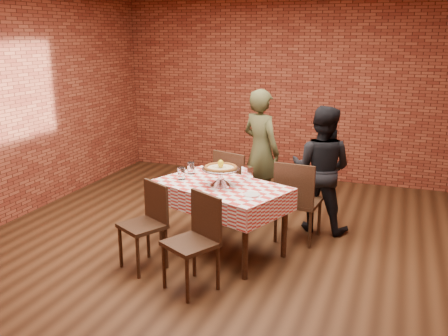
% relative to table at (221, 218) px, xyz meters
% --- Properties ---
extents(ground, '(6.00, 6.00, 0.00)m').
position_rel_table_xyz_m(ground, '(-0.05, 0.09, -0.38)').
color(ground, black).
rests_on(ground, ground).
extents(back_wall, '(5.50, 0.00, 5.50)m').
position_rel_table_xyz_m(back_wall, '(-0.05, 3.09, 1.08)').
color(back_wall, maroon).
rests_on(back_wall, ground).
extents(table, '(1.56, 1.25, 0.75)m').
position_rel_table_xyz_m(table, '(0.00, 0.00, 0.00)').
color(table, '#3E2919').
rests_on(table, ground).
extents(tablecloth, '(1.60, 1.29, 0.23)m').
position_rel_table_xyz_m(tablecloth, '(0.00, 0.00, 0.27)').
color(tablecloth, '#BD322A').
rests_on(tablecloth, table).
extents(pizza_stand, '(0.57, 0.57, 0.18)m').
position_rel_table_xyz_m(pizza_stand, '(0.00, -0.02, 0.47)').
color(pizza_stand, silver).
rests_on(pizza_stand, tablecloth).
extents(pizza, '(0.49, 0.49, 0.03)m').
position_rel_table_xyz_m(pizza, '(0.00, -0.02, 0.57)').
color(pizza, beige).
rests_on(pizza, pizza_stand).
extents(lemon, '(0.09, 0.09, 0.08)m').
position_rel_table_xyz_m(lemon, '(0.00, -0.02, 0.61)').
color(lemon, yellow).
rests_on(lemon, pizza).
extents(water_glass_left, '(0.11, 0.11, 0.13)m').
position_rel_table_xyz_m(water_glass_left, '(-0.47, 0.02, 0.45)').
color(water_glass_left, white).
rests_on(water_glass_left, tablecloth).
extents(water_glass_right, '(0.11, 0.11, 0.13)m').
position_rel_table_xyz_m(water_glass_right, '(-0.46, 0.26, 0.45)').
color(water_glass_right, white).
rests_on(water_glass_right, tablecloth).
extents(side_plate, '(0.21, 0.21, 0.01)m').
position_rel_table_xyz_m(side_plate, '(0.41, -0.23, 0.39)').
color(side_plate, white).
rests_on(side_plate, tablecloth).
extents(sweetener_packet_a, '(0.06, 0.05, 0.00)m').
position_rel_table_xyz_m(sweetener_packet_a, '(0.43, -0.38, 0.39)').
color(sweetener_packet_a, white).
rests_on(sweetener_packet_a, tablecloth).
extents(sweetener_packet_b, '(0.06, 0.05, 0.00)m').
position_rel_table_xyz_m(sweetener_packet_b, '(0.51, -0.34, 0.39)').
color(sweetener_packet_b, white).
rests_on(sweetener_packet_b, tablecloth).
extents(condiment_caddy, '(0.13, 0.13, 0.14)m').
position_rel_table_xyz_m(condiment_caddy, '(0.20, 0.27, 0.45)').
color(condiment_caddy, silver).
rests_on(condiment_caddy, tablecloth).
extents(chair_near_left, '(0.53, 0.53, 0.87)m').
position_rel_table_xyz_m(chair_near_left, '(-0.59, -0.64, 0.06)').
color(chair_near_left, '#3E2919').
rests_on(chair_near_left, ground).
extents(chair_near_right, '(0.56, 0.56, 0.89)m').
position_rel_table_xyz_m(chair_near_right, '(0.03, -0.87, 0.07)').
color(chair_near_right, '#3E2919').
rests_on(chair_near_right, ground).
extents(chair_far_left, '(0.57, 0.57, 0.94)m').
position_rel_table_xyz_m(chair_far_left, '(-0.09, 0.85, 0.09)').
color(chair_far_left, '#3E2919').
rests_on(chair_far_left, ground).
extents(chair_far_right, '(0.50, 0.50, 0.94)m').
position_rel_table_xyz_m(chair_far_right, '(0.71, 0.61, 0.10)').
color(chair_far_right, '#3E2919').
rests_on(chair_far_right, ground).
extents(diner_olive, '(0.70, 0.62, 1.62)m').
position_rel_table_xyz_m(diner_olive, '(0.03, 1.41, 0.43)').
color(diner_olive, '#424325').
rests_on(diner_olive, ground).
extents(diner_black, '(0.79, 0.64, 1.50)m').
position_rel_table_xyz_m(diner_black, '(0.89, 0.99, 0.38)').
color(diner_black, black).
rests_on(diner_black, ground).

